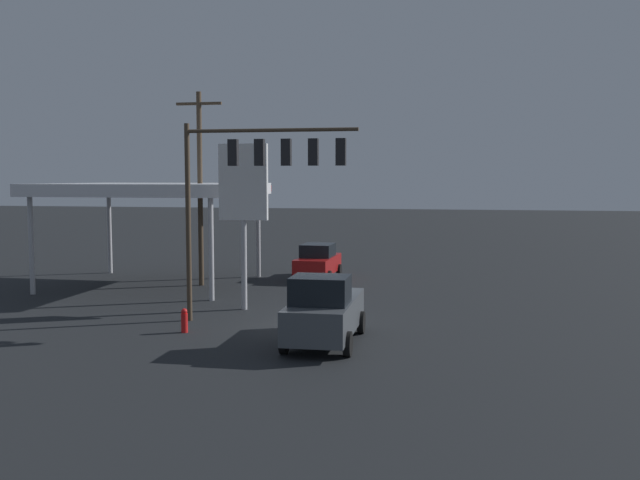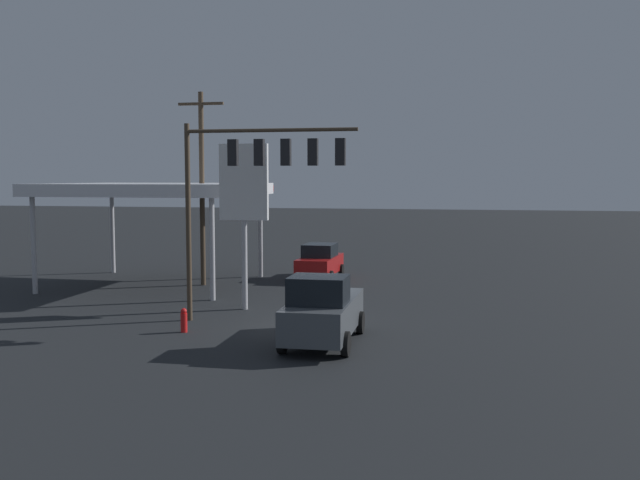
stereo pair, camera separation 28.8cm
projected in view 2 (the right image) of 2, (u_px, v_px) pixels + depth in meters
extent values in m
plane|color=black|center=(309.00, 328.00, 26.51)|extent=(200.00, 200.00, 0.00)
cylinder|color=#473828|center=(188.00, 223.00, 27.54)|extent=(0.20, 0.20, 7.63)
cylinder|color=#473828|center=(270.00, 130.00, 26.57)|extent=(6.62, 0.14, 0.14)
cube|color=black|center=(233.00, 153.00, 26.94)|extent=(0.36, 0.28, 1.00)
sphere|color=#360505|center=(234.00, 145.00, 27.09)|extent=(0.22, 0.22, 0.22)
sphere|color=yellow|center=(235.00, 153.00, 27.12)|extent=(0.22, 0.22, 0.22)
sphere|color=black|center=(235.00, 161.00, 27.14)|extent=(0.22, 0.22, 0.22)
cube|color=black|center=(259.00, 152.00, 26.73)|extent=(0.36, 0.28, 1.00)
sphere|color=#360505|center=(261.00, 145.00, 26.89)|extent=(0.22, 0.22, 0.22)
sphere|color=yellow|center=(261.00, 153.00, 26.91)|extent=(0.22, 0.22, 0.22)
sphere|color=black|center=(261.00, 161.00, 26.94)|extent=(0.22, 0.22, 0.22)
cube|color=black|center=(286.00, 152.00, 26.53)|extent=(0.36, 0.28, 1.00)
sphere|color=#360505|center=(287.00, 144.00, 26.68)|extent=(0.22, 0.22, 0.22)
sphere|color=yellow|center=(287.00, 152.00, 26.71)|extent=(0.22, 0.22, 0.22)
sphere|color=black|center=(287.00, 160.00, 26.73)|extent=(0.22, 0.22, 0.22)
cube|color=black|center=(313.00, 152.00, 26.32)|extent=(0.36, 0.28, 1.00)
sphere|color=#360505|center=(314.00, 144.00, 26.48)|extent=(0.22, 0.22, 0.22)
sphere|color=yellow|center=(314.00, 152.00, 26.50)|extent=(0.22, 0.22, 0.22)
sphere|color=black|center=(314.00, 160.00, 26.53)|extent=(0.22, 0.22, 0.22)
cube|color=black|center=(340.00, 152.00, 26.12)|extent=(0.36, 0.28, 1.00)
sphere|color=#360505|center=(341.00, 144.00, 26.27)|extent=(0.22, 0.22, 0.22)
sphere|color=yellow|center=(341.00, 152.00, 26.30)|extent=(0.22, 0.22, 0.22)
sphere|color=black|center=(341.00, 160.00, 26.33)|extent=(0.22, 0.22, 0.22)
cylinder|color=#473828|center=(202.00, 190.00, 36.55)|extent=(0.26, 0.26, 9.91)
cube|color=#473828|center=(201.00, 104.00, 36.17)|extent=(2.40, 0.14, 0.14)
cube|color=silver|center=(155.00, 189.00, 36.68)|extent=(10.18, 8.99, 0.60)
cube|color=red|center=(188.00, 188.00, 41.09)|extent=(10.18, 0.06, 0.36)
cylinder|color=#B7B7BC|center=(260.00, 235.00, 39.83)|extent=(0.24, 0.24, 4.67)
cylinder|color=#B7B7BC|center=(113.00, 233.00, 41.61)|extent=(0.24, 0.24, 4.67)
cylinder|color=#B7B7BC|center=(212.00, 249.00, 32.22)|extent=(0.24, 0.24, 4.67)
cylinder|color=#B7B7BC|center=(34.00, 245.00, 34.00)|extent=(0.24, 0.24, 4.67)
cylinder|color=#B7B7BC|center=(244.00, 227.00, 29.89)|extent=(0.24, 0.24, 6.97)
cube|color=white|center=(244.00, 182.00, 29.72)|extent=(2.08, 0.24, 3.18)
cube|color=black|center=(245.00, 182.00, 29.85)|extent=(1.46, 0.04, 1.11)
cube|color=maroon|center=(320.00, 265.00, 39.24)|extent=(1.92, 4.45, 0.90)
cube|color=black|center=(320.00, 250.00, 39.17)|extent=(1.71, 2.05, 0.70)
cylinder|color=black|center=(331.00, 277.00, 37.68)|extent=(0.24, 0.67, 0.66)
cylinder|color=black|center=(297.00, 276.00, 38.10)|extent=(0.24, 0.67, 0.66)
cylinder|color=black|center=(341.00, 270.00, 40.46)|extent=(0.24, 0.67, 0.66)
cylinder|color=black|center=(310.00, 269.00, 40.87)|extent=(0.24, 0.67, 0.66)
cube|color=#474C51|center=(324.00, 315.00, 23.97)|extent=(2.04, 5.22, 1.10)
cube|color=black|center=(319.00, 290.00, 23.01)|extent=(1.85, 1.62, 0.90)
cylinder|color=black|center=(346.00, 344.00, 22.18)|extent=(0.23, 0.80, 0.80)
cylinder|color=black|center=(282.00, 341.00, 22.56)|extent=(0.23, 0.80, 0.80)
cylinder|color=black|center=(360.00, 322.00, 25.48)|extent=(0.23, 0.80, 0.80)
cylinder|color=black|center=(305.00, 320.00, 25.87)|extent=(0.23, 0.80, 0.80)
cylinder|color=red|center=(184.00, 323.00, 25.70)|extent=(0.24, 0.24, 0.70)
sphere|color=red|center=(184.00, 311.00, 25.66)|extent=(0.22, 0.22, 0.22)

